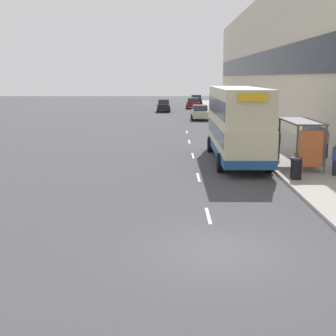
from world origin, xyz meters
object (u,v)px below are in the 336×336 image
(car_0, at_px, (196,100))
(car_1, at_px, (193,103))
(car_3, at_px, (200,112))
(pedestrian_at_shelter, at_px, (335,159))
(bus_shelter, at_px, (306,135))
(pedestrian_1, at_px, (278,143))
(car_2, at_px, (164,106))
(double_decker_bus_near, at_px, (237,123))
(litter_bin, at_px, (296,168))
(pedestrian_2, at_px, (326,143))

(car_0, distance_m, car_1, 9.43)
(car_1, bearing_deg, car_3, -90.14)
(car_0, xyz_separation_m, pedestrian_at_shelter, (3.81, -60.88, 0.08))
(bus_shelter, bearing_deg, pedestrian_1, 107.69)
(bus_shelter, xyz_separation_m, car_2, (-8.32, 42.59, -1.00))
(car_2, relative_size, pedestrian_1, 2.38)
(pedestrian_at_shelter, bearing_deg, bus_shelter, 113.95)
(car_1, bearing_deg, double_decker_bus_near, -89.33)
(car_3, bearing_deg, bus_shelter, -82.56)
(car_1, distance_m, litter_bin, 52.47)
(car_1, distance_m, car_2, 8.18)
(double_decker_bus_near, relative_size, car_1, 2.50)
(pedestrian_at_shelter, height_order, pedestrian_1, pedestrian_1)
(pedestrian_at_shelter, relative_size, pedestrian_1, 0.88)
(double_decker_bus_near, distance_m, car_3, 27.27)
(car_3, height_order, pedestrian_2, pedestrian_2)
(car_3, distance_m, pedestrian_at_shelter, 32.23)
(pedestrian_2, bearing_deg, litter_bin, -118.79)
(car_2, xyz_separation_m, pedestrian_at_shelter, (9.24, -44.66, 0.08))
(bus_shelter, distance_m, double_decker_bus_near, 4.20)
(litter_bin, bearing_deg, car_1, 92.86)
(car_0, bearing_deg, car_1, -95.81)
(car_0, bearing_deg, car_3, -91.98)
(bus_shelter, distance_m, car_0, 58.89)
(pedestrian_at_shelter, bearing_deg, double_decker_bus_near, 132.27)
(car_0, xyz_separation_m, car_2, (-5.44, -16.22, -0.01))
(bus_shelter, relative_size, pedestrian_at_shelter, 2.62)
(car_2, relative_size, car_3, 0.95)
(pedestrian_at_shelter, bearing_deg, pedestrian_1, 110.46)
(car_0, xyz_separation_m, litter_bin, (1.67, -61.79, -0.21))
(car_2, distance_m, pedestrian_2, 40.88)
(car_1, relative_size, pedestrian_1, 2.27)
(pedestrian_1, bearing_deg, double_decker_bus_near, -176.82)
(car_2, bearing_deg, double_decker_bus_near, 97.16)
(car_2, bearing_deg, car_0, -108.53)
(pedestrian_1, height_order, pedestrian_2, pedestrian_1)
(car_3, distance_m, pedestrian_2, 27.40)
(double_decker_bus_near, xyz_separation_m, car_0, (0.41, 56.24, -1.40))
(pedestrian_1, height_order, litter_bin, pedestrian_1)
(car_3, distance_m, litter_bin, 32.88)
(car_2, height_order, pedestrian_1, pedestrian_1)
(pedestrian_1, bearing_deg, car_3, 96.37)
(car_0, relative_size, pedestrian_2, 2.40)
(car_2, xyz_separation_m, pedestrian_2, (10.42, -39.53, 0.17))
(car_3, xyz_separation_m, pedestrian_1, (3.03, -27.09, 0.22))
(pedestrian_2, bearing_deg, pedestrian_1, -173.08)
(car_3, bearing_deg, double_decker_bus_near, -88.75)
(pedestrian_at_shelter, xyz_separation_m, pedestrian_1, (-1.78, 4.77, 0.12))
(double_decker_bus_near, distance_m, pedestrian_1, 2.72)
(bus_shelter, height_order, car_1, bus_shelter)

